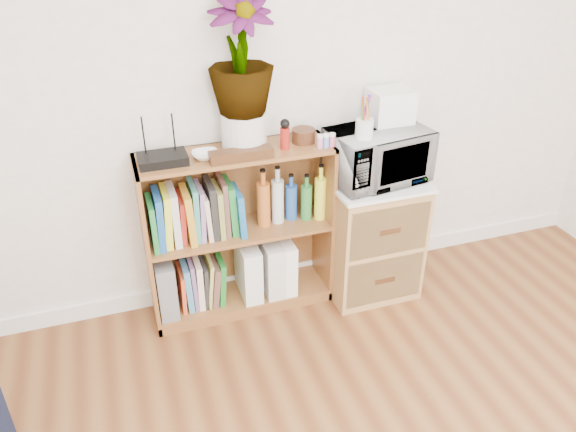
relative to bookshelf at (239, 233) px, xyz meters
name	(u,v)px	position (x,y,z in m)	size (l,w,h in m)	color
skirting_board	(292,270)	(0.35, 0.14, -0.42)	(4.00, 0.02, 0.10)	white
bookshelf	(239,233)	(0.00, 0.00, 0.00)	(1.00, 0.30, 0.95)	brown
wicker_unit	(369,236)	(0.75, -0.08, -0.12)	(0.50, 0.45, 0.70)	#9E7542
microwave	(377,155)	(0.75, -0.08, 0.39)	(0.51, 0.34, 0.28)	silver
pen_cup	(364,129)	(0.63, -0.15, 0.58)	(0.09, 0.09, 0.10)	silver
small_appliance	(390,106)	(0.85, 0.01, 0.61)	(0.22, 0.18, 0.18)	white
router	(163,159)	(-0.36, -0.02, 0.50)	(0.23, 0.16, 0.04)	black
white_bowl	(205,155)	(-0.15, -0.03, 0.49)	(0.13, 0.13, 0.03)	white
plant_pot	(244,131)	(0.05, 0.02, 0.57)	(0.22, 0.22, 0.19)	silver
potted_plant	(241,55)	(0.05, 0.02, 0.94)	(0.31, 0.31, 0.56)	#2F6629
trinket_box	(241,155)	(0.01, -0.10, 0.50)	(0.31, 0.08, 0.05)	#3B1F10
kokeshi_doll	(285,138)	(0.25, -0.04, 0.53)	(0.05, 0.05, 0.11)	maroon
wooden_bowl	(303,136)	(0.37, 0.01, 0.51)	(0.12, 0.12, 0.07)	#3D1D10
paint_jars	(326,141)	(0.45, -0.09, 0.51)	(0.12, 0.04, 0.06)	pink
file_box	(165,284)	(-0.42, 0.00, -0.24)	(0.10, 0.26, 0.33)	slate
magazine_holder_left	(248,269)	(0.04, -0.01, -0.24)	(0.10, 0.26, 0.33)	white
magazine_holder_mid	(271,265)	(0.17, -0.01, -0.24)	(0.10, 0.26, 0.32)	silver
magazine_holder_right	(283,263)	(0.24, -0.01, -0.25)	(0.10, 0.25, 0.32)	white
cookbooks	(195,213)	(-0.23, 0.00, 0.16)	(0.48, 0.20, 0.31)	#217C37
liquor_bottles	(289,196)	(0.29, 0.00, 0.17)	(0.38, 0.07, 0.32)	#C16124
lower_books	(201,282)	(-0.23, 0.00, -0.27)	(0.25, 0.19, 0.29)	#DE4B27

